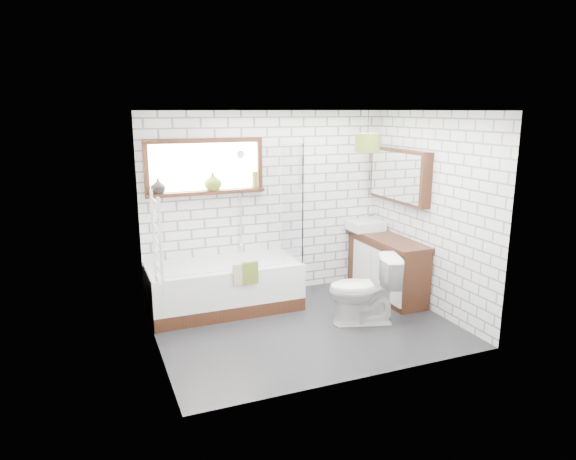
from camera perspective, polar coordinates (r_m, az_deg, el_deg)
name	(u,v)px	position (r m, az deg, el deg)	size (l,w,h in m)	color
floor	(305,327)	(6.20, 1.96, -10.70)	(3.40, 2.60, 0.01)	black
ceiling	(307,110)	(5.67, 2.16, 13.17)	(3.40, 2.60, 0.01)	white
wall_back	(267,204)	(7.00, -2.30, 2.85)	(3.40, 0.01, 2.50)	white
wall_front	(365,253)	(4.68, 8.55, -2.54)	(3.40, 0.01, 2.50)	white
wall_left	(152,238)	(5.36, -14.84, -0.81)	(0.01, 2.60, 2.50)	white
wall_right	(431,213)	(6.67, 15.57, 1.86)	(0.01, 2.60, 2.50)	white
window	(205,167)	(6.64, -9.18, 6.93)	(1.52, 0.16, 0.68)	black
towel_radiator	(157,242)	(5.38, -14.34, -1.29)	(0.06, 0.52, 1.00)	white
mirror_cabinet	(399,176)	(7.04, 12.26, 5.92)	(0.16, 1.20, 0.70)	black
shower_riser	(240,200)	(6.81, -5.35, 3.38)	(0.02, 0.02, 1.30)	silver
bathtub	(225,287)	(6.64, -7.07, -6.27)	(1.89, 0.84, 0.61)	white
shower_screen	(292,200)	(6.65, 0.41, 3.30)	(0.02, 0.72, 1.50)	white
towel_green	(250,273)	(6.22, -4.26, -4.77)	(0.20, 0.05, 0.27)	#5A6F21
towel_beige	(241,274)	(6.19, -5.26, -4.88)	(0.20, 0.05, 0.25)	tan
vanity	(387,266)	(7.19, 10.89, -3.98)	(0.46, 1.43, 0.82)	black
basin	(365,225)	(7.45, 8.60, 0.51)	(0.46, 0.40, 0.13)	white
tap	(375,220)	(7.52, 9.66, 1.06)	(0.03, 0.03, 0.16)	silver
toilet	(363,290)	(6.21, 8.38, -6.59)	(0.82, 0.47, 0.84)	white
vase_olive	(213,183)	(6.65, -8.33, 5.21)	(0.22, 0.22, 0.23)	olive
vase_dark	(158,188)	(6.53, -14.22, 4.60)	(0.18, 0.18, 0.19)	black
bottle	(255,181)	(6.81, -3.70, 5.42)	(0.07, 0.07, 0.21)	olive
pendant	(367,143)	(6.69, 8.82, 9.57)	(0.32, 0.32, 0.24)	#5A6F21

